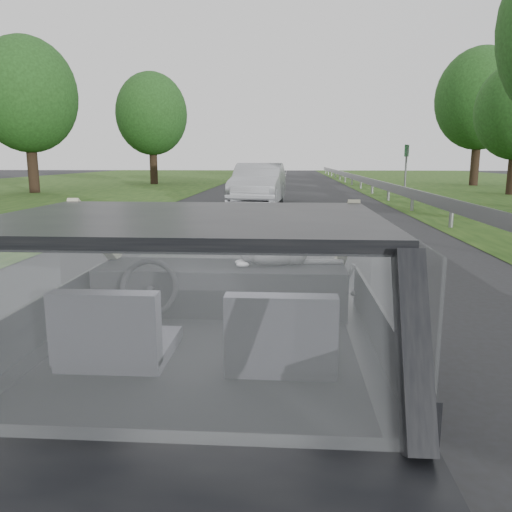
# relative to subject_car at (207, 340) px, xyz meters

# --- Properties ---
(ground) EXTENTS (140.00, 140.00, 0.00)m
(ground) POSITION_rel_subject_car_xyz_m (0.00, 0.00, -0.72)
(ground) COLOR #2A2B2F
(ground) RESTS_ON ground
(subject_car) EXTENTS (1.80, 4.00, 1.45)m
(subject_car) POSITION_rel_subject_car_xyz_m (0.00, 0.00, 0.00)
(subject_car) COLOR black
(subject_car) RESTS_ON ground
(dashboard) EXTENTS (1.58, 0.45, 0.30)m
(dashboard) POSITION_rel_subject_car_xyz_m (0.00, 0.62, 0.12)
(dashboard) COLOR black
(dashboard) RESTS_ON subject_car
(driver_seat) EXTENTS (0.50, 0.72, 0.42)m
(driver_seat) POSITION_rel_subject_car_xyz_m (-0.40, -0.29, 0.16)
(driver_seat) COLOR #25242C
(driver_seat) RESTS_ON subject_car
(passenger_seat) EXTENTS (0.50, 0.72, 0.42)m
(passenger_seat) POSITION_rel_subject_car_xyz_m (0.40, -0.29, 0.16)
(passenger_seat) COLOR #25242C
(passenger_seat) RESTS_ON subject_car
(steering_wheel) EXTENTS (0.36, 0.36, 0.04)m
(steering_wheel) POSITION_rel_subject_car_xyz_m (-0.40, 0.33, 0.20)
(steering_wheel) COLOR black
(steering_wheel) RESTS_ON dashboard
(cat) EXTENTS (0.57, 0.28, 0.25)m
(cat) POSITION_rel_subject_car_xyz_m (0.34, 0.65, 0.36)
(cat) COLOR gray
(cat) RESTS_ON dashboard
(guardrail) EXTENTS (0.05, 90.00, 0.32)m
(guardrail) POSITION_rel_subject_car_xyz_m (4.30, 10.00, -0.15)
(guardrail) COLOR gray
(guardrail) RESTS_ON ground
(other_car) EXTENTS (2.11, 4.72, 1.52)m
(other_car) POSITION_rel_subject_car_xyz_m (-0.68, 15.49, 0.03)
(other_car) COLOR #9FA2A7
(other_car) RESTS_ON ground
(highway_sign) EXTENTS (0.45, 0.89, 2.32)m
(highway_sign) POSITION_rel_subject_car_xyz_m (6.00, 22.23, 0.44)
(highway_sign) COLOR #0F4B1D
(highway_sign) RESTS_ON ground
(tree_3) EXTENTS (6.79, 6.79, 8.10)m
(tree_3) POSITION_rel_subject_car_xyz_m (12.01, 30.05, 3.32)
(tree_3) COLOR black
(tree_3) RESTS_ON ground
(tree_5) EXTENTS (6.20, 6.20, 7.20)m
(tree_5) POSITION_rel_subject_car_xyz_m (-12.23, 21.68, 2.88)
(tree_5) COLOR black
(tree_5) RESTS_ON ground
(tree_6) EXTENTS (5.44, 5.44, 6.96)m
(tree_6) POSITION_rel_subject_car_xyz_m (-8.57, 30.48, 2.75)
(tree_6) COLOR black
(tree_6) RESTS_ON ground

